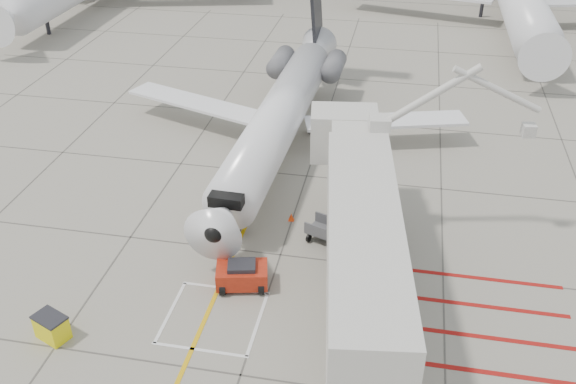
% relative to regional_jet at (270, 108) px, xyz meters
% --- Properties ---
extents(ground_plane, '(260.00, 260.00, 0.00)m').
position_rel_regional_jet_xyz_m(ground_plane, '(2.34, -12.65, -3.98)').
color(ground_plane, gray).
rests_on(ground_plane, ground).
extents(regional_jet, '(25.11, 31.17, 7.96)m').
position_rel_regional_jet_xyz_m(regional_jet, '(0.00, 0.00, 0.00)').
color(regional_jet, white).
rests_on(regional_jet, ground_plane).
extents(jet_bridge, '(11.71, 20.46, 7.76)m').
position_rel_regional_jet_xyz_m(jet_bridge, '(6.63, -13.01, -0.10)').
color(jet_bridge, beige).
rests_on(jet_bridge, ground_plane).
extents(pushback_tug, '(2.63, 1.96, 1.38)m').
position_rel_regional_jet_xyz_m(pushback_tug, '(1.06, -11.32, -3.29)').
color(pushback_tug, '#AE2410').
rests_on(pushback_tug, ground_plane).
extents(spill_bin, '(1.58, 1.34, 1.16)m').
position_rel_regional_jet_xyz_m(spill_bin, '(-5.99, -16.10, -3.40)').
color(spill_bin, yellow).
rests_on(spill_bin, ground_plane).
extents(baggage_cart, '(2.29, 1.86, 1.25)m').
position_rel_regional_jet_xyz_m(baggage_cart, '(4.44, -7.08, -3.35)').
color(baggage_cart, '#4E4E53').
rests_on(baggage_cart, ground_plane).
extents(ground_power_unit, '(2.87, 2.36, 1.97)m').
position_rel_regional_jet_xyz_m(ground_power_unit, '(7.15, -11.90, -2.99)').
color(ground_power_unit, '#BBBAB2').
rests_on(ground_power_unit, ground_plane).
extents(cone_nose, '(0.32, 0.32, 0.45)m').
position_rel_regional_jet_xyz_m(cone_nose, '(-1.74, -5.23, -3.75)').
color(cone_nose, red).
rests_on(cone_nose, ground_plane).
extents(cone_side, '(0.32, 0.32, 0.44)m').
position_rel_regional_jet_xyz_m(cone_side, '(2.30, -5.51, -3.76)').
color(cone_side, '#FB400D').
rests_on(cone_side, ground_plane).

